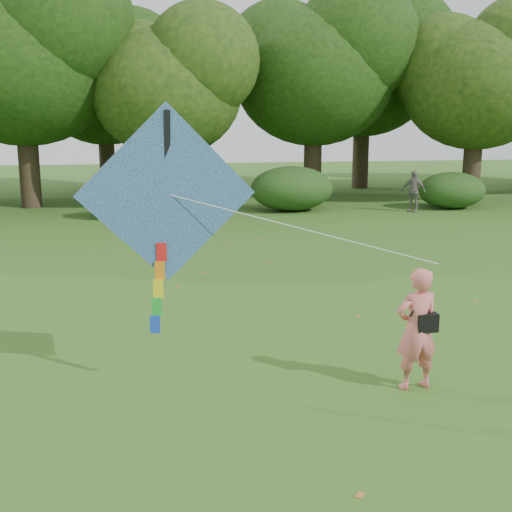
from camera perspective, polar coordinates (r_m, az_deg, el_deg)
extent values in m
plane|color=#265114|center=(9.71, 10.26, -10.83)|extent=(100.00, 100.00, 0.00)
imported|color=#DA6866|center=(9.28, 14.09, -6.32)|extent=(0.68, 0.49, 1.75)
imported|color=slate|center=(27.60, 13.81, 5.62)|extent=(1.04, 0.97, 1.72)
cube|color=black|center=(9.27, 14.88, -5.70)|extent=(0.30, 0.20, 0.26)
cylinder|color=black|center=(9.12, 14.33, -3.74)|extent=(0.33, 0.14, 0.47)
cube|color=#295EB5|center=(8.81, -7.91, 5.47)|extent=(2.45, 0.27, 2.45)
cube|color=black|center=(8.84, -7.92, 5.49)|extent=(0.14, 0.34, 2.24)
cylinder|color=white|center=(8.75, 4.25, 2.39)|extent=(3.63, 0.79, 0.95)
cube|color=red|center=(8.95, -8.41, 0.35)|extent=(0.14, 0.06, 0.26)
cube|color=orange|center=(9.00, -8.55, -1.28)|extent=(0.14, 0.06, 0.26)
cube|color=yellow|center=(9.06, -8.69, -2.89)|extent=(0.14, 0.06, 0.26)
cube|color=green|center=(9.13, -8.82, -4.47)|extent=(0.14, 0.06, 0.26)
cube|color=blue|center=(9.21, -8.96, -6.03)|extent=(0.14, 0.06, 0.26)
cylinder|color=#3A2D1E|center=(29.81, -19.53, 7.78)|extent=(0.88, 0.88, 3.85)
ellipsoid|color=#1E3F11|center=(29.85, -20.09, 15.69)|extent=(8.00, 8.00, 6.80)
cylinder|color=#3A2D1E|center=(28.48, -7.71, 7.48)|extent=(0.80, 0.80, 3.15)
ellipsoid|color=#1E3F11|center=(28.42, -7.90, 14.20)|extent=(6.40, 6.40, 5.44)
cylinder|color=#3A2D1E|center=(31.52, 5.06, 8.44)|extent=(0.86, 0.86, 3.67)
ellipsoid|color=#1E3F11|center=(31.53, 5.19, 15.58)|extent=(7.60, 7.60, 6.46)
cylinder|color=#3A2D1E|center=(31.82, 18.64, 7.68)|extent=(0.83, 0.83, 3.43)
ellipsoid|color=#1E3F11|center=(31.80, 19.08, 14.13)|extent=(6.80, 6.80, 5.78)
cylinder|color=#3A2D1E|center=(35.97, -13.10, 8.46)|extent=(0.84, 0.84, 3.50)
ellipsoid|color=#1E3F11|center=(35.95, -13.38, 14.32)|extent=(7.00, 7.00, 5.95)
cylinder|color=#3A2D1E|center=(36.99, 9.29, 9.11)|extent=(0.90, 0.90, 4.02)
ellipsoid|color=#1E3F11|center=(37.03, 9.51, 15.55)|extent=(7.80, 7.80, 6.63)
ellipsoid|color=#264919|center=(25.66, -11.85, 4.92)|extent=(2.66, 2.09, 1.42)
ellipsoid|color=#264919|center=(27.14, 3.19, 6.00)|extent=(3.50, 2.75, 1.88)
ellipsoid|color=#264919|center=(29.11, 17.02, 5.61)|extent=(2.94, 2.31, 1.58)
cube|color=#986529|center=(19.71, -2.45, 1.03)|extent=(0.14, 0.12, 0.01)
cube|color=#986529|center=(19.30, 3.69, 0.78)|extent=(0.13, 0.14, 0.01)
cube|color=#986529|center=(16.08, -4.66, -1.49)|extent=(0.13, 0.10, 0.01)
cube|color=#986529|center=(7.02, 9.23, -20.24)|extent=(0.14, 0.14, 0.01)
cube|color=#986529|center=(17.22, 1.09, -0.56)|extent=(0.14, 0.13, 0.01)
cube|color=#986529|center=(20.70, -13.51, 1.23)|extent=(0.13, 0.14, 0.01)
cube|color=#986529|center=(20.59, 0.43, 1.51)|extent=(0.14, 0.13, 0.01)
cube|color=#986529|center=(12.66, 9.10, -5.32)|extent=(0.12, 0.14, 0.01)
cube|color=#986529|center=(14.29, 18.90, -3.83)|extent=(0.11, 0.14, 0.01)
cube|color=#986529|center=(14.75, -6.91, -2.77)|extent=(0.09, 0.13, 0.01)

